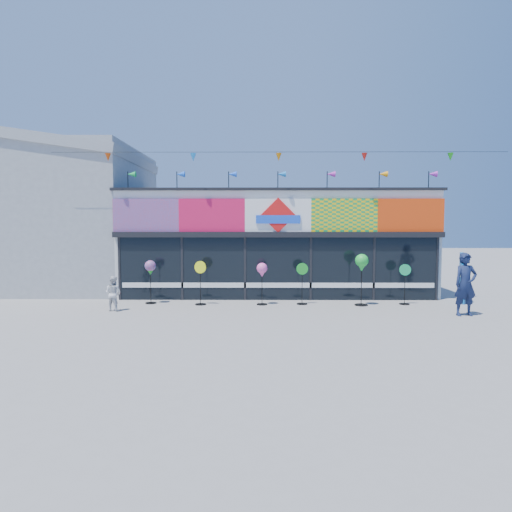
{
  "coord_description": "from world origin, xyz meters",
  "views": [
    {
      "loc": [
        -0.67,
        -13.16,
        2.78
      ],
      "look_at": [
        -0.79,
        2.0,
        1.72
      ],
      "focal_mm": 32.0,
      "sensor_mm": 36.0,
      "label": 1
    }
  ],
  "objects_px": {
    "spinner_2": "(262,271)",
    "child": "(113,293)",
    "spinner_1": "(200,282)",
    "spinner_3": "(302,283)",
    "spinner_5": "(405,283)",
    "adult_man": "(466,284)",
    "blue_sign": "(462,278)",
    "spinner_4": "(362,264)",
    "spinner_0": "(150,269)"
  },
  "relations": [
    {
      "from": "spinner_2",
      "to": "spinner_4",
      "type": "height_order",
      "value": "spinner_4"
    },
    {
      "from": "spinner_0",
      "to": "adult_man",
      "type": "relative_size",
      "value": 0.79
    },
    {
      "from": "spinner_3",
      "to": "spinner_5",
      "type": "relative_size",
      "value": 1.03
    },
    {
      "from": "spinner_5",
      "to": "blue_sign",
      "type": "bearing_deg",
      "value": 10.77
    },
    {
      "from": "spinner_1",
      "to": "spinner_4",
      "type": "height_order",
      "value": "spinner_4"
    },
    {
      "from": "adult_man",
      "to": "child",
      "type": "xyz_separation_m",
      "value": [
        -10.95,
        0.7,
        -0.4
      ]
    },
    {
      "from": "spinner_1",
      "to": "spinner_5",
      "type": "bearing_deg",
      "value": 0.95
    },
    {
      "from": "spinner_0",
      "to": "spinner_3",
      "type": "relative_size",
      "value": 1.06
    },
    {
      "from": "spinner_3",
      "to": "child",
      "type": "height_order",
      "value": "spinner_3"
    },
    {
      "from": "spinner_4",
      "to": "spinner_5",
      "type": "bearing_deg",
      "value": 7.62
    },
    {
      "from": "spinner_2",
      "to": "spinner_4",
      "type": "distance_m",
      "value": 3.41
    },
    {
      "from": "spinner_0",
      "to": "spinner_4",
      "type": "relative_size",
      "value": 0.86
    },
    {
      "from": "spinner_0",
      "to": "spinner_3",
      "type": "distance_m",
      "value": 5.31
    },
    {
      "from": "spinner_2",
      "to": "adult_man",
      "type": "height_order",
      "value": "adult_man"
    },
    {
      "from": "blue_sign",
      "to": "spinner_4",
      "type": "xyz_separation_m",
      "value": [
        -3.69,
        -0.61,
        0.53
      ]
    },
    {
      "from": "spinner_2",
      "to": "adult_man",
      "type": "relative_size",
      "value": 0.76
    },
    {
      "from": "blue_sign",
      "to": "spinner_3",
      "type": "xyz_separation_m",
      "value": [
        -5.7,
        -0.41,
        -0.12
      ]
    },
    {
      "from": "blue_sign",
      "to": "spinner_2",
      "type": "distance_m",
      "value": 7.11
    },
    {
      "from": "spinner_0",
      "to": "spinner_2",
      "type": "height_order",
      "value": "spinner_0"
    },
    {
      "from": "spinner_2",
      "to": "child",
      "type": "relative_size",
      "value": 1.3
    },
    {
      "from": "spinner_1",
      "to": "spinner_3",
      "type": "bearing_deg",
      "value": 1.8
    },
    {
      "from": "spinner_4",
      "to": "spinner_2",
      "type": "bearing_deg",
      "value": 178.09
    },
    {
      "from": "spinner_3",
      "to": "child",
      "type": "distance_m",
      "value": 6.3
    },
    {
      "from": "spinner_5",
      "to": "spinner_0",
      "type": "bearing_deg",
      "value": 179.2
    },
    {
      "from": "spinner_2",
      "to": "spinner_5",
      "type": "relative_size",
      "value": 1.04
    },
    {
      "from": "blue_sign",
      "to": "adult_man",
      "type": "xyz_separation_m",
      "value": [
        -0.93,
        -2.33,
        0.07
      ]
    },
    {
      "from": "spinner_0",
      "to": "spinner_4",
      "type": "xyz_separation_m",
      "value": [
        7.3,
        -0.33,
        0.2
      ]
    },
    {
      "from": "spinner_4",
      "to": "spinner_5",
      "type": "xyz_separation_m",
      "value": [
        1.55,
        0.21,
        -0.67
      ]
    },
    {
      "from": "spinner_0",
      "to": "spinner_3",
      "type": "bearing_deg",
      "value": -1.41
    },
    {
      "from": "spinner_2",
      "to": "spinner_5",
      "type": "bearing_deg",
      "value": 1.09
    },
    {
      "from": "spinner_3",
      "to": "spinner_4",
      "type": "relative_size",
      "value": 0.81
    },
    {
      "from": "child",
      "to": "blue_sign",
      "type": "bearing_deg",
      "value": -157.11
    },
    {
      "from": "child",
      "to": "spinner_4",
      "type": "bearing_deg",
      "value": -157.85
    },
    {
      "from": "spinner_5",
      "to": "child",
      "type": "relative_size",
      "value": 1.25
    },
    {
      "from": "spinner_0",
      "to": "spinner_4",
      "type": "bearing_deg",
      "value": -2.59
    },
    {
      "from": "spinner_2",
      "to": "child",
      "type": "bearing_deg",
      "value": -166.71
    },
    {
      "from": "spinner_0",
      "to": "spinner_2",
      "type": "relative_size",
      "value": 1.05
    },
    {
      "from": "spinner_4",
      "to": "adult_man",
      "type": "distance_m",
      "value": 3.29
    },
    {
      "from": "blue_sign",
      "to": "spinner_5",
      "type": "height_order",
      "value": "blue_sign"
    },
    {
      "from": "spinner_2",
      "to": "spinner_1",
      "type": "bearing_deg",
      "value": -179.38
    },
    {
      "from": "spinner_2",
      "to": "spinner_3",
      "type": "relative_size",
      "value": 1.01
    },
    {
      "from": "blue_sign",
      "to": "spinner_1",
      "type": "bearing_deg",
      "value": -157.35
    },
    {
      "from": "adult_man",
      "to": "blue_sign",
      "type": "bearing_deg",
      "value": 61.67
    },
    {
      "from": "adult_man",
      "to": "child",
      "type": "distance_m",
      "value": 10.98
    },
    {
      "from": "spinner_1",
      "to": "child",
      "type": "bearing_deg",
      "value": -157.42
    },
    {
      "from": "child",
      "to": "spinner_5",
      "type": "bearing_deg",
      "value": -157.77
    },
    {
      "from": "spinner_4",
      "to": "blue_sign",
      "type": "bearing_deg",
      "value": 9.46
    },
    {
      "from": "spinner_1",
      "to": "spinner_4",
      "type": "xyz_separation_m",
      "value": [
        5.52,
        -0.09,
        0.61
      ]
    },
    {
      "from": "spinner_0",
      "to": "spinner_5",
      "type": "xyz_separation_m",
      "value": [
        8.84,
        -0.12,
        -0.48
      ]
    },
    {
      "from": "blue_sign",
      "to": "spinner_0",
      "type": "height_order",
      "value": "blue_sign"
    }
  ]
}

